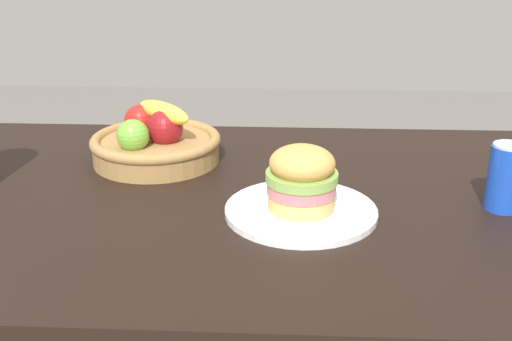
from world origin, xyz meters
TOP-DOWN VIEW (x-y plane):
  - dining_table at (0.00, 0.00)m, footprint 1.40×0.90m
  - plate at (0.14, -0.09)m, footprint 0.28×0.28m
  - sandwich at (0.14, -0.09)m, footprint 0.13×0.13m
  - soda_can at (0.52, -0.04)m, footprint 0.07×0.07m
  - fruit_basket at (-0.18, 0.18)m, footprint 0.29×0.29m

SIDE VIEW (x-z plane):
  - dining_table at x=0.00m, z-range 0.27..1.02m
  - plate at x=0.14m, z-range 0.75..0.76m
  - fruit_basket at x=-0.18m, z-range 0.73..0.86m
  - soda_can at x=0.52m, z-range 0.75..0.88m
  - sandwich at x=0.14m, z-range 0.76..0.88m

